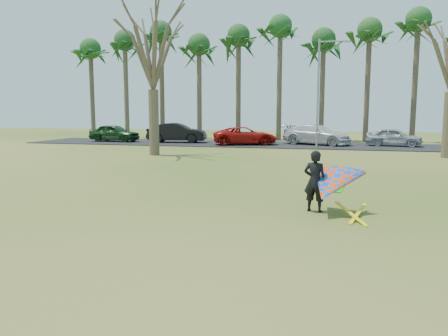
% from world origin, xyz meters
% --- Properties ---
extents(ground, '(100.00, 100.00, 0.00)m').
position_xyz_m(ground, '(0.00, 0.00, 0.00)').
color(ground, '#244E11').
rests_on(ground, ground).
extents(parking_strip, '(46.00, 7.00, 0.06)m').
position_xyz_m(parking_strip, '(0.00, 25.00, 0.03)').
color(parking_strip, black).
rests_on(parking_strip, ground).
extents(palm_0, '(4.84, 4.84, 10.84)m').
position_xyz_m(palm_0, '(-22.00, 31.00, 9.17)').
color(palm_0, '#4A3B2C').
rests_on(palm_0, ground).
extents(palm_1, '(4.84, 4.84, 11.54)m').
position_xyz_m(palm_1, '(-18.00, 31.00, 9.85)').
color(palm_1, brown).
rests_on(palm_1, ground).
extents(palm_2, '(4.84, 4.84, 12.24)m').
position_xyz_m(palm_2, '(-14.00, 31.00, 10.52)').
color(palm_2, '#46372A').
rests_on(palm_2, ground).
extents(palm_3, '(4.84, 4.84, 10.84)m').
position_xyz_m(palm_3, '(-10.00, 31.00, 9.17)').
color(palm_3, '#4D3C2E').
rests_on(palm_3, ground).
extents(palm_4, '(4.84, 4.84, 11.54)m').
position_xyz_m(palm_4, '(-6.00, 31.00, 9.85)').
color(palm_4, '#4F3E2F').
rests_on(palm_4, ground).
extents(palm_5, '(4.84, 4.84, 12.24)m').
position_xyz_m(palm_5, '(-2.00, 31.00, 10.52)').
color(palm_5, '#4D402E').
rests_on(palm_5, ground).
extents(palm_6, '(4.84, 4.84, 10.84)m').
position_xyz_m(palm_6, '(2.00, 31.00, 9.17)').
color(palm_6, '#4C3C2D').
rests_on(palm_6, ground).
extents(palm_7, '(4.84, 4.84, 11.54)m').
position_xyz_m(palm_7, '(6.00, 31.00, 9.85)').
color(palm_7, '#4E3E2F').
rests_on(palm_7, ground).
extents(palm_8, '(4.84, 4.84, 12.24)m').
position_xyz_m(palm_8, '(10.00, 31.00, 10.52)').
color(palm_8, '#4B3D2D').
rests_on(palm_8, ground).
extents(bare_tree_left, '(6.60, 6.60, 9.70)m').
position_xyz_m(bare_tree_left, '(-8.00, 15.00, 6.92)').
color(bare_tree_left, '#443529').
rests_on(bare_tree_left, ground).
extents(streetlight, '(2.28, 0.18, 8.00)m').
position_xyz_m(streetlight, '(2.16, 22.00, 4.46)').
color(streetlight, gray).
rests_on(streetlight, ground).
extents(car_0, '(4.64, 2.05, 1.55)m').
position_xyz_m(car_0, '(-16.11, 24.72, 0.84)').
color(car_0, '#163918').
rests_on(car_0, parking_strip).
extents(car_1, '(5.33, 2.42, 1.69)m').
position_xyz_m(car_1, '(-10.21, 25.05, 0.91)').
color(car_1, black).
rests_on(car_1, parking_strip).
extents(car_2, '(5.77, 4.02, 1.46)m').
position_xyz_m(car_2, '(-3.88, 24.11, 0.79)').
color(car_2, '#A9120D').
rests_on(car_2, parking_strip).
extents(car_3, '(6.11, 4.16, 1.64)m').
position_xyz_m(car_3, '(1.85, 25.58, 0.88)').
color(car_3, silver).
rests_on(car_3, parking_strip).
extents(car_4, '(4.45, 2.43, 1.44)m').
position_xyz_m(car_4, '(7.84, 25.62, 0.78)').
color(car_4, '#989EA5').
rests_on(car_4, parking_strip).
extents(kite_flyer, '(2.13, 2.39, 2.02)m').
position_xyz_m(kite_flyer, '(3.24, 1.19, 0.85)').
color(kite_flyer, black).
rests_on(kite_flyer, ground).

